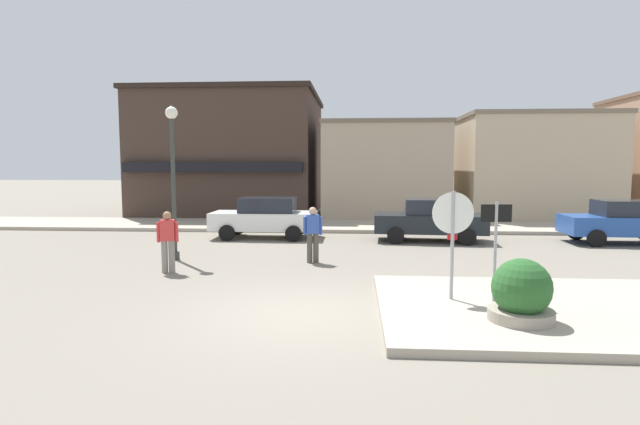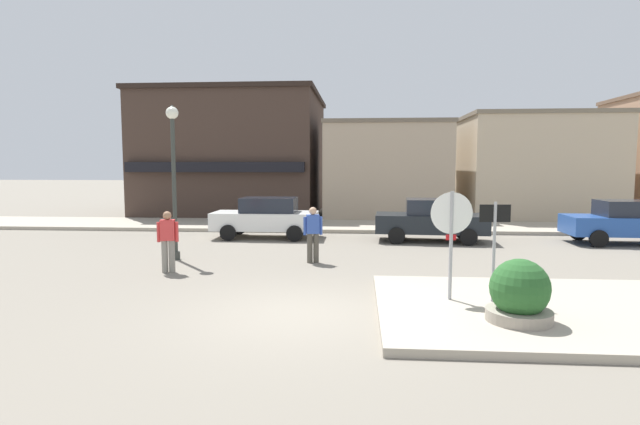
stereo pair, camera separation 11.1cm
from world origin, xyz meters
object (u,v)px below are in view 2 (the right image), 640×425
object	(u,v)px
one_way_sign	(494,242)
parked_car_second	(432,219)
planter	(519,297)
parked_car_nearest	(266,217)
pedestrian_crossing_near	(313,233)
stop_sign	(451,231)
parked_car_third	(626,221)
lamp_post	(173,160)
pedestrian_crossing_far	(168,240)

from	to	relation	value
one_way_sign	parked_car_second	xyz separation A→B (m)	(0.05, 8.70, -0.52)
planter	parked_car_nearest	bearing A→B (deg)	121.42
one_way_sign	pedestrian_crossing_near	bearing A→B (deg)	132.27
planter	parked_car_nearest	size ratio (longest dim) A/B	0.31
stop_sign	planter	size ratio (longest dim) A/B	1.88
one_way_sign	parked_car_third	size ratio (longest dim) A/B	0.52
planter	parked_car_third	world-z (taller)	parked_car_third
stop_sign	lamp_post	bearing A→B (deg)	148.74
stop_sign	pedestrian_crossing_far	size ratio (longest dim) A/B	1.43
parked_car_second	pedestrian_crossing_near	xyz separation A→B (m)	(-3.98, -4.38, 0.06)
parked_car_second	parked_car_nearest	bearing A→B (deg)	176.55
stop_sign	parked_car_nearest	world-z (taller)	stop_sign
lamp_post	parked_car_second	world-z (taller)	lamp_post
parked_car_second	parked_car_third	world-z (taller)	same
lamp_post	parked_car_second	size ratio (longest dim) A/B	1.11
lamp_post	parked_car_nearest	size ratio (longest dim) A/B	1.14
parked_car_third	parked_car_second	bearing A→B (deg)	178.94
parked_car_second	pedestrian_crossing_near	distance (m)	5.92
planter	parked_car_nearest	world-z (taller)	parked_car_nearest
parked_car_second	pedestrian_crossing_far	size ratio (longest dim) A/B	2.55
parked_car_third	pedestrian_crossing_near	distance (m)	11.58
stop_sign	parked_car_nearest	size ratio (longest dim) A/B	0.57
one_way_sign	pedestrian_crossing_far	size ratio (longest dim) A/B	1.30
parked_car_second	parked_car_third	xyz separation A→B (m)	(6.79, -0.13, 0.00)
parked_car_third	stop_sign	bearing A→B (deg)	-132.05
planter	lamp_post	size ratio (longest dim) A/B	0.27
one_way_sign	pedestrian_crossing_near	xyz separation A→B (m)	(-3.93, 4.32, -0.46)
one_way_sign	parked_car_nearest	distance (m)	10.99
pedestrian_crossing_near	stop_sign	bearing A→B (deg)	-53.59
stop_sign	planter	xyz separation A→B (m)	(0.93, -1.32, -0.96)
one_way_sign	lamp_post	size ratio (longest dim) A/B	0.46
parked_car_nearest	pedestrian_crossing_near	bearing A→B (deg)	-64.69
stop_sign	planter	distance (m)	1.88
parked_car_second	parked_car_third	size ratio (longest dim) A/B	1.02
parked_car_nearest	pedestrian_crossing_far	world-z (taller)	pedestrian_crossing_far
planter	lamp_post	bearing A→B (deg)	145.00
lamp_post	parked_car_third	xyz separation A→B (m)	(14.88, 4.10, -2.15)
one_way_sign	pedestrian_crossing_far	world-z (taller)	one_way_sign
parked_car_nearest	parked_car_third	size ratio (longest dim) A/B	0.99
planter	pedestrian_crossing_far	xyz separation A→B (m)	(-7.70, 3.96, 0.31)
pedestrian_crossing_far	one_way_sign	bearing A→B (deg)	-19.80
parked_car_second	pedestrian_crossing_far	xyz separation A→B (m)	(-7.64, -5.97, 0.06)
parked_car_nearest	parked_car_second	distance (m)	6.24
planter	parked_car_second	bearing A→B (deg)	90.38
stop_sign	pedestrian_crossing_near	bearing A→B (deg)	126.41
stop_sign	one_way_sign	bearing A→B (deg)	-6.29
planter	parked_car_second	world-z (taller)	parked_car_second
planter	lamp_post	world-z (taller)	lamp_post
one_way_sign	parked_car_third	distance (m)	10.99
stop_sign	lamp_post	distance (m)	8.58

